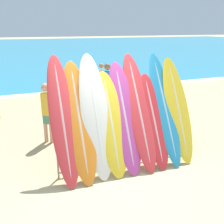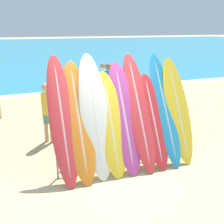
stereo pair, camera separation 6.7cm
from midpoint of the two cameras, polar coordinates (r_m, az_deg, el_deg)
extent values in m
plane|color=tan|center=(5.40, 2.34, -14.05)|extent=(160.00, 160.00, 0.00)
cube|color=teal|center=(41.66, -18.76, 13.15)|extent=(120.00, 60.00, 0.00)
cube|color=white|center=(12.30, -11.73, 4.19)|extent=(120.00, 0.60, 0.01)
cylinder|color=gray|center=(5.25, -11.59, -9.48)|extent=(0.04, 0.04, 0.95)
cylinder|color=gray|center=(6.31, 15.47, -4.97)|extent=(0.04, 0.04, 0.95)
cylinder|color=gray|center=(5.44, 3.35, -2.90)|extent=(2.95, 0.04, 0.04)
cylinder|color=gray|center=(5.78, 3.20, -10.40)|extent=(2.95, 0.04, 0.04)
ellipsoid|color=red|center=(5.09, -10.45, -1.63)|extent=(0.49, 1.25, 2.37)
ellipsoid|color=#D59E9F|center=(5.09, -10.45, -1.63)|extent=(0.09, 1.20, 2.28)
ellipsoid|color=orange|center=(5.14, -6.86, -2.03)|extent=(0.57, 1.21, 2.23)
ellipsoid|color=beige|center=(5.14, -6.86, -2.03)|extent=(0.10, 1.17, 2.15)
ellipsoid|color=silver|center=(5.21, -3.34, -0.83)|extent=(0.58, 1.12, 2.37)
ellipsoid|color=silver|center=(5.21, -3.34, -0.83)|extent=(0.10, 1.09, 2.28)
ellipsoid|color=yellow|center=(5.30, 0.07, -2.57)|extent=(0.58, 1.03, 2.01)
ellipsoid|color=beige|center=(5.30, 0.07, -2.57)|extent=(0.10, 1.00, 1.93)
ellipsoid|color=#B23D8E|center=(5.43, 3.06, -1.14)|extent=(0.57, 1.17, 2.18)
ellipsoid|color=#CAA1BE|center=(5.43, 3.06, -1.14)|extent=(0.10, 1.13, 2.09)
ellipsoid|color=red|center=(5.58, 6.21, 0.20)|extent=(0.53, 1.36, 2.34)
ellipsoid|color=#D59E9F|center=(5.58, 6.21, 0.20)|extent=(0.10, 1.32, 2.25)
ellipsoid|color=red|center=(5.70, 9.36, -1.89)|extent=(0.51, 1.08, 1.90)
ellipsoid|color=#D19A9C|center=(5.70, 9.36, -1.89)|extent=(0.09, 1.04, 1.83)
ellipsoid|color=teal|center=(5.89, 11.69, 0.75)|extent=(0.49, 1.35, 2.31)
ellipsoid|color=#98BACC|center=(5.89, 11.69, 0.75)|extent=(0.09, 1.30, 2.23)
ellipsoid|color=yellow|center=(6.04, 14.40, 0.51)|extent=(0.56, 1.16, 2.22)
ellipsoid|color=beige|center=(6.04, 14.40, 0.51)|extent=(0.10, 1.13, 2.13)
cylinder|color=#A87A5B|center=(10.71, -1.87, 4.46)|extent=(0.10, 0.10, 0.72)
cylinder|color=#A87A5B|center=(10.56, -1.77, 4.27)|extent=(0.10, 0.10, 0.72)
cube|color=gold|center=(10.58, -1.83, 5.69)|extent=(0.16, 0.23, 0.22)
cube|color=white|center=(10.50, -1.86, 7.77)|extent=(0.18, 0.24, 0.56)
sphere|color=#A87A5B|center=(10.43, -1.88, 10.02)|extent=(0.20, 0.20, 0.20)
cylinder|color=#846047|center=(9.27, -0.03, 2.60)|extent=(0.11, 0.11, 0.81)
cylinder|color=#846047|center=(9.20, -1.02, 2.48)|extent=(0.11, 0.11, 0.81)
cube|color=#CC4C3D|center=(9.16, -0.53, 4.24)|extent=(0.24, 0.16, 0.24)
cube|color=#3370BC|center=(9.07, -0.54, 6.93)|extent=(0.26, 0.17, 0.63)
sphere|color=#846047|center=(8.99, -0.55, 9.84)|extent=(0.23, 0.23, 0.23)
cylinder|color=tan|center=(7.00, -13.90, -3.42)|extent=(0.10, 0.10, 0.74)
cylinder|color=tan|center=(6.93, -12.74, -3.57)|extent=(0.10, 0.10, 0.74)
cube|color=#478466|center=(6.88, -13.48, -1.48)|extent=(0.25, 0.23, 0.22)
cube|color=gold|center=(6.76, -13.72, 1.73)|extent=(0.27, 0.25, 0.58)
sphere|color=tan|center=(6.65, -13.99, 5.26)|extent=(0.21, 0.21, 0.21)
camera|label=1|loc=(0.03, -89.69, 0.10)|focal=42.00mm
camera|label=2|loc=(0.03, 90.31, -0.10)|focal=42.00mm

